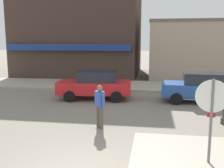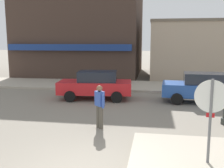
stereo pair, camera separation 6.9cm
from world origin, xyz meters
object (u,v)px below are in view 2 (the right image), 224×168
Objects in this scene: parked_car_nearest at (96,85)px; pedestrian_crossing_near at (100,105)px; parked_car_second at (202,87)px; stop_sign at (211,110)px.

pedestrian_crossing_near is (1.24, -4.81, 0.06)m from parked_car_nearest.
parked_car_nearest is 2.58× the size of pedestrian_crossing_near.
stop_sign is at bearing -98.22° from parked_car_second.
parked_car_nearest is 4.97m from pedestrian_crossing_near.
pedestrian_crossing_near is (-3.36, 2.60, -0.65)m from stop_sign.
stop_sign is 4.30m from pedestrian_crossing_near.
parked_car_nearest is at bearing -179.21° from parked_car_second.
parked_car_second is (5.68, 0.08, 0.00)m from parked_car_nearest.
pedestrian_crossing_near reaches higher than parked_car_nearest.
pedestrian_crossing_near reaches higher than parked_car_second.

